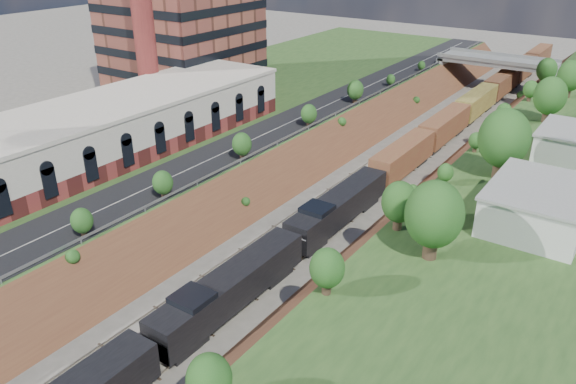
% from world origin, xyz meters
% --- Properties ---
extents(platform_left, '(44.00, 180.00, 5.00)m').
position_xyz_m(platform_left, '(-33.00, 60.00, 2.50)').
color(platform_left, '#2D4D1F').
rests_on(platform_left, ground).
extents(embankment_left, '(10.00, 180.00, 10.00)m').
position_xyz_m(embankment_left, '(-11.00, 60.00, 0.00)').
color(embankment_left, brown).
rests_on(embankment_left, ground).
extents(embankment_right, '(10.00, 180.00, 10.00)m').
position_xyz_m(embankment_right, '(11.00, 60.00, 0.00)').
color(embankment_right, brown).
rests_on(embankment_right, ground).
extents(rail_left_track, '(1.58, 180.00, 0.18)m').
position_xyz_m(rail_left_track, '(-2.60, 60.00, 0.09)').
color(rail_left_track, gray).
rests_on(rail_left_track, ground).
extents(rail_right_track, '(1.58, 180.00, 0.18)m').
position_xyz_m(rail_right_track, '(2.60, 60.00, 0.09)').
color(rail_right_track, gray).
rests_on(rail_right_track, ground).
extents(road, '(8.00, 180.00, 0.10)m').
position_xyz_m(road, '(-15.50, 60.00, 5.05)').
color(road, black).
rests_on(road, platform_left).
extents(guardrail, '(0.10, 171.00, 0.70)m').
position_xyz_m(guardrail, '(-11.40, 59.80, 5.55)').
color(guardrail, '#99999E').
rests_on(guardrail, platform_left).
extents(commercial_building, '(14.30, 62.30, 7.00)m').
position_xyz_m(commercial_building, '(-28.00, 38.00, 8.51)').
color(commercial_building, maroon).
rests_on(commercial_building, platform_left).
extents(overpass, '(24.50, 8.30, 7.40)m').
position_xyz_m(overpass, '(0.00, 122.00, 4.92)').
color(overpass, gray).
rests_on(overpass, ground).
extents(white_building_near, '(9.00, 12.00, 4.00)m').
position_xyz_m(white_building_near, '(23.50, 52.00, 7.00)').
color(white_building_near, silver).
rests_on(white_building_near, platform_right).
extents(white_building_far, '(8.00, 10.00, 3.60)m').
position_xyz_m(white_building_far, '(23.00, 74.00, 6.80)').
color(white_building_far, silver).
rests_on(white_building_far, platform_right).
extents(tree_right_large, '(5.25, 5.25, 7.61)m').
position_xyz_m(tree_right_large, '(17.00, 40.00, 9.38)').
color(tree_right_large, '#473323').
rests_on(tree_right_large, platform_right).
extents(tree_left_crest, '(2.45, 2.45, 3.55)m').
position_xyz_m(tree_left_crest, '(-11.80, 20.00, 7.04)').
color(tree_left_crest, '#473323').
rests_on(tree_left_crest, platform_left).
extents(freight_train, '(3.16, 160.72, 4.69)m').
position_xyz_m(freight_train, '(2.60, 82.49, 2.68)').
color(freight_train, black).
rests_on(freight_train, ground).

